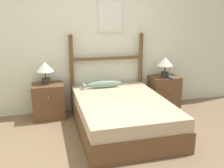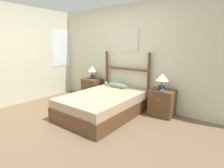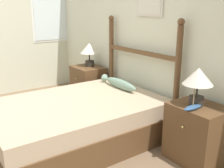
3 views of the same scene
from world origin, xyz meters
name	(u,v)px [view 1 (image 1 of 3)]	position (x,y,z in m)	size (l,w,h in m)	color
ground_plane	(123,153)	(0.00, 0.00, 0.00)	(16.00, 16.00, 0.00)	#7A6047
wall_back	(95,39)	(0.00, 1.73, 1.28)	(6.40, 0.08, 2.55)	beige
bed	(122,115)	(0.19, 0.69, 0.23)	(1.34, 1.92, 0.48)	brown
headboard	(107,69)	(0.19, 1.62, 0.75)	(1.35, 0.08, 1.39)	brown
nightstand_left	(49,101)	(-0.87, 1.46, 0.29)	(0.52, 0.44, 0.59)	brown
nightstand_right	(164,92)	(1.26, 1.46, 0.29)	(0.52, 0.44, 0.59)	brown
table_lamp_left	(45,68)	(-0.89, 1.51, 0.85)	(0.29, 0.29, 0.37)	#2D2823
table_lamp_right	(165,63)	(1.23, 1.44, 0.85)	(0.29, 0.29, 0.37)	#2D2823
model_boat	(170,77)	(1.29, 1.33, 0.61)	(0.07, 0.23, 0.21)	#335684
fish_pillow	(102,84)	(0.05, 1.40, 0.54)	(0.68, 0.11, 0.12)	gray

